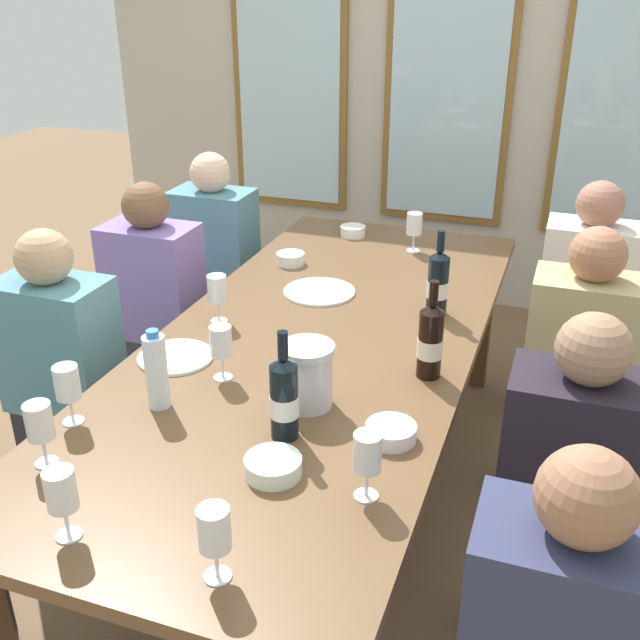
{
  "coord_description": "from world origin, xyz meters",
  "views": [
    {
      "loc": [
        0.76,
        -2.12,
        1.87
      ],
      "look_at": [
        0.0,
        0.02,
        0.79
      ],
      "focal_mm": 41.55,
      "sensor_mm": 36.0,
      "label": 1
    }
  ],
  "objects_px": {
    "wine_bottle_0": "(438,283)",
    "wine_glass_2": "(40,424)",
    "water_bottle": "(156,371)",
    "wine_bottle_2": "(430,341)",
    "wine_glass_6": "(217,290)",
    "metal_pitcher": "(307,375)",
    "wine_bottle_1": "(284,398)",
    "seated_person_6": "(157,316)",
    "wine_glass_5": "(414,225)",
    "seated_person_7": "(576,383)",
    "wine_glass_0": "(61,491)",
    "wine_glass_4": "(214,532)",
    "tasting_bowl_0": "(273,466)",
    "wine_glass_1": "(367,456)",
    "seated_person_1": "(566,506)",
    "tasting_bowl_2": "(353,231)",
    "seated_person_3": "(582,314)",
    "seated_person_0": "(66,386)",
    "white_plate_0": "(176,357)",
    "tasting_bowl_3": "(290,259)",
    "seated_person_2": "(216,271)",
    "wine_glass_7": "(221,342)",
    "white_plate_1": "(319,292)",
    "dining_table": "(318,352)",
    "tasting_bowl_1": "(391,432)",
    "wine_glass_3": "(67,384)"
  },
  "relations": [
    {
      "from": "metal_pitcher",
      "to": "wine_glass_4",
      "type": "relative_size",
      "value": 1.09
    },
    {
      "from": "water_bottle",
      "to": "wine_bottle_2",
      "type": "bearing_deg",
      "value": 31.93
    },
    {
      "from": "tasting_bowl_0",
      "to": "wine_glass_7",
      "type": "relative_size",
      "value": 0.82
    },
    {
      "from": "tasting_bowl_1",
      "to": "tasting_bowl_3",
      "type": "xyz_separation_m",
      "value": [
        -0.73,
        1.12,
        0.0
      ]
    },
    {
      "from": "wine_bottle_0",
      "to": "wine_glass_2",
      "type": "relative_size",
      "value": 1.82
    },
    {
      "from": "wine_glass_6",
      "to": "wine_glass_5",
      "type": "bearing_deg",
      "value": 62.83
    },
    {
      "from": "white_plate_0",
      "to": "seated_person_1",
      "type": "height_order",
      "value": "seated_person_1"
    },
    {
      "from": "wine_glass_0",
      "to": "wine_glass_4",
      "type": "bearing_deg",
      "value": 0.04
    },
    {
      "from": "wine_glass_0",
      "to": "wine_glass_6",
      "type": "relative_size",
      "value": 1.0
    },
    {
      "from": "wine_bottle_0",
      "to": "seated_person_7",
      "type": "xyz_separation_m",
      "value": [
        0.52,
        0.05,
        -0.33
      ]
    },
    {
      "from": "wine_bottle_0",
      "to": "wine_bottle_1",
      "type": "xyz_separation_m",
      "value": [
        -0.22,
        -0.9,
        -0.0
      ]
    },
    {
      "from": "water_bottle",
      "to": "wine_glass_1",
      "type": "relative_size",
      "value": 1.38
    },
    {
      "from": "metal_pitcher",
      "to": "seated_person_1",
      "type": "bearing_deg",
      "value": 4.91
    },
    {
      "from": "wine_glass_6",
      "to": "tasting_bowl_1",
      "type": "bearing_deg",
      "value": -33.68
    },
    {
      "from": "white_plate_1",
      "to": "tasting_bowl_2",
      "type": "relative_size",
      "value": 2.35
    },
    {
      "from": "seated_person_2",
      "to": "wine_glass_6",
      "type": "bearing_deg",
      "value": -61.99
    },
    {
      "from": "white_plate_1",
      "to": "wine_glass_5",
      "type": "distance_m",
      "value": 0.64
    },
    {
      "from": "wine_bottle_1",
      "to": "seated_person_6",
      "type": "distance_m",
      "value": 1.39
    },
    {
      "from": "tasting_bowl_2",
      "to": "wine_glass_6",
      "type": "relative_size",
      "value": 0.68
    },
    {
      "from": "seated_person_0",
      "to": "seated_person_6",
      "type": "xyz_separation_m",
      "value": [
        0.0,
        0.62,
        0.0
      ]
    },
    {
      "from": "tasting_bowl_0",
      "to": "wine_glass_5",
      "type": "bearing_deg",
      "value": 91.35
    },
    {
      "from": "wine_glass_2",
      "to": "seated_person_7",
      "type": "height_order",
      "value": "seated_person_7"
    },
    {
      "from": "wine_glass_3",
      "to": "wine_glass_0",
      "type": "bearing_deg",
      "value": -54.78
    },
    {
      "from": "wine_bottle_1",
      "to": "tasting_bowl_0",
      "type": "bearing_deg",
      "value": -77.79
    },
    {
      "from": "tasting_bowl_0",
      "to": "seated_person_7",
      "type": "relative_size",
      "value": 0.13
    },
    {
      "from": "tasting_bowl_2",
      "to": "wine_glass_2",
      "type": "relative_size",
      "value": 0.68
    },
    {
      "from": "wine_glass_5",
      "to": "wine_glass_7",
      "type": "xyz_separation_m",
      "value": [
        -0.29,
        -1.3,
        0.0
      ]
    },
    {
      "from": "tasting_bowl_3",
      "to": "seated_person_3",
      "type": "bearing_deg",
      "value": 17.31
    },
    {
      "from": "tasting_bowl_2",
      "to": "wine_glass_6",
      "type": "height_order",
      "value": "wine_glass_6"
    },
    {
      "from": "white_plate_0",
      "to": "seated_person_3",
      "type": "height_order",
      "value": "seated_person_3"
    },
    {
      "from": "tasting_bowl_3",
      "to": "wine_glass_7",
      "type": "bearing_deg",
      "value": -80.46
    },
    {
      "from": "wine_bottle_1",
      "to": "wine_glass_1",
      "type": "relative_size",
      "value": 1.78
    },
    {
      "from": "seated_person_1",
      "to": "tasting_bowl_0",
      "type": "bearing_deg",
      "value": -150.57
    },
    {
      "from": "wine_glass_6",
      "to": "metal_pitcher",
      "type": "bearing_deg",
      "value": -40.22
    },
    {
      "from": "wine_bottle_1",
      "to": "wine_glass_7",
      "type": "distance_m",
      "value": 0.37
    },
    {
      "from": "seated_person_1",
      "to": "wine_glass_1",
      "type": "bearing_deg",
      "value": -139.05
    },
    {
      "from": "wine_glass_1",
      "to": "wine_glass_0",
      "type": "bearing_deg",
      "value": -148.88
    },
    {
      "from": "white_plate_0",
      "to": "wine_glass_5",
      "type": "relative_size",
      "value": 1.4
    },
    {
      "from": "seated_person_1",
      "to": "wine_bottle_0",
      "type": "bearing_deg",
      "value": 127.53
    },
    {
      "from": "tasting_bowl_0",
      "to": "water_bottle",
      "type": "height_order",
      "value": "water_bottle"
    },
    {
      "from": "wine_bottle_2",
      "to": "seated_person_7",
      "type": "relative_size",
      "value": 0.28
    },
    {
      "from": "seated_person_3",
      "to": "seated_person_0",
      "type": "bearing_deg",
      "value": -143.87
    },
    {
      "from": "seated_person_2",
      "to": "dining_table",
      "type": "bearing_deg",
      "value": -46.75
    },
    {
      "from": "wine_glass_5",
      "to": "wine_glass_7",
      "type": "distance_m",
      "value": 1.33
    },
    {
      "from": "metal_pitcher",
      "to": "dining_table",
      "type": "bearing_deg",
      "value": 105.97
    },
    {
      "from": "white_plate_0",
      "to": "tasting_bowl_3",
      "type": "height_order",
      "value": "tasting_bowl_3"
    },
    {
      "from": "wine_glass_7",
      "to": "seated_person_2",
      "type": "xyz_separation_m",
      "value": [
        -0.68,
        1.28,
        -0.34
      ]
    },
    {
      "from": "wine_glass_2",
      "to": "wine_glass_5",
      "type": "distance_m",
      "value": 1.91
    },
    {
      "from": "wine_glass_0",
      "to": "seated_person_6",
      "type": "relative_size",
      "value": 0.16
    },
    {
      "from": "wine_glass_5",
      "to": "wine_glass_6",
      "type": "bearing_deg",
      "value": -117.17
    }
  ]
}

